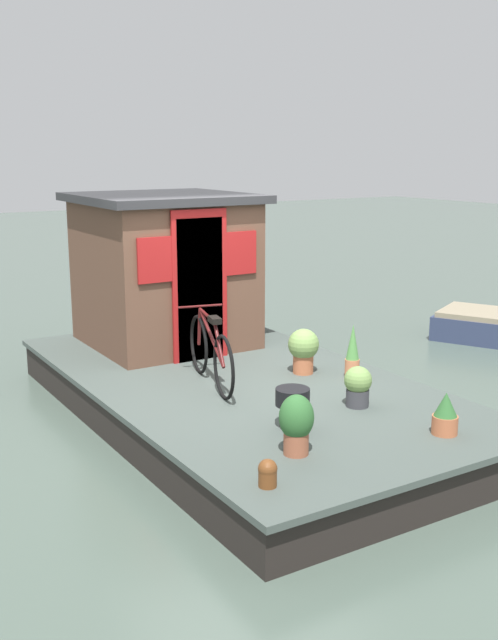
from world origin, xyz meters
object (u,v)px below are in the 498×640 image
Objects in this scene: potted_plant_lavender at (353,352)px; potted_plant_thyme at (358,385)px; potted_plant_succulent at (303,348)px; houseboat_cabin at (165,269)px; potted_plant_geranium at (445,414)px; charcoal_grill at (293,399)px; mooring_bollard at (268,473)px; potted_plant_basil at (296,423)px; bicycle at (211,352)px.

potted_plant_lavender is 1.49× the size of potted_plant_thyme.
potted_plant_succulent reaches higher than potted_plant_thyme.
potted_plant_lavender is 1.18× the size of potted_plant_succulent.
potted_plant_thyme is at bearing -171.11° from houseboat_cabin.
charcoal_grill is (0.83, 1.07, 0.09)m from potted_plant_geranium.
potted_plant_thyme is at bearing -80.49° from charcoal_grill.
potted_plant_geranium is 1.78× the size of mooring_bollard.
potted_plant_thyme is at bearing -61.36° from potted_plant_basil.
potted_plant_basil is 1.37m from potted_plant_thyme.
potted_plant_basil is at bearing 171.34° from bicycle.
houseboat_cabin is at bearing 19.15° from potted_plant_succulent.
potted_plant_lavender is (-2.48, -1.08, -0.69)m from houseboat_cabin.
houseboat_cabin is 2.29m from potted_plant_succulent.
mooring_bollard is (-1.05, 1.74, -0.10)m from potted_plant_thyme.
potted_plant_succulent is 1.36× the size of charcoal_grill.
potted_plant_succulent is 2.97m from mooring_bollard.
potted_plant_lavender reaches higher than potted_plant_thyme.
bicycle is 3.92× the size of potted_plant_thyme.
potted_plant_geranium is 1.92m from mooring_bollard.
potted_plant_basil is (-1.44, 1.77, -0.01)m from potted_plant_lavender.
potted_plant_lavender is 1.61× the size of charcoal_grill.
potted_plant_geranium is at bearing -103.12° from potted_plant_basil.
potted_plant_lavender is at bearing -51.69° from mooring_bollard.
houseboat_cabin is 3.50m from charcoal_grill.
mooring_bollard is (-4.31, 1.23, -0.86)m from houseboat_cabin.
bicycle reaches higher than potted_plant_lavender.
potted_plant_thyme is (-0.78, 0.57, -0.07)m from potted_plant_lavender.
bicycle is 4.25× the size of charcoal_grill.
potted_plant_basil is 2.38× the size of mooring_bollard.
potted_plant_geranium is at bearing -170.72° from houseboat_cabin.
charcoal_grill is (-3.41, 0.37, -0.70)m from houseboat_cabin.
bicycle is 2.64× the size of potted_plant_lavender.
potted_plant_geranium is at bearing 179.37° from potted_plant_succulent.
potted_plant_thyme is 0.90m from charcoal_grill.
potted_plant_thyme is at bearing -58.96° from mooring_bollard.
potted_plant_basil is at bearing 76.88° from potted_plant_geranium.
potted_plant_lavender reaches higher than potted_plant_basil.
houseboat_cabin reaches higher than potted_plant_thyme.
bicycle is 1.63m from potted_plant_thyme.
potted_plant_basil is 0.68m from mooring_bollard.
houseboat_cabin is 1.31× the size of bicycle.
potted_plant_basil is 1.27× the size of potted_plant_thyme.
potted_plant_geranium is 2.18m from potted_plant_succulent.
mooring_bollard is (-2.40, 0.84, -0.26)m from bicycle.
potted_plant_lavender is at bearing -12.49° from potted_plant_geranium.
bicycle is 1.12m from potted_plant_succulent.
bicycle is at bearing 81.81° from potted_plant_succulent.
houseboat_cabin is at bearing -11.46° from bicycle.
bicycle is 3.09× the size of potted_plant_basil.
potted_plant_lavender reaches higher than potted_plant_succulent.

